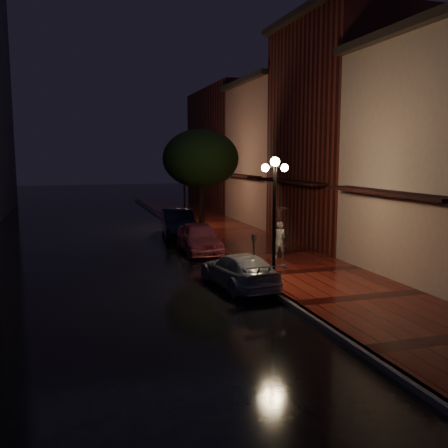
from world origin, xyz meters
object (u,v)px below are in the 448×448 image
object	(u,v)px
streetlamp_far	(184,187)
parking_meter	(254,250)
silver_car	(239,270)
navy_car	(178,223)
woman_with_umbrella	(280,224)
pink_car	(199,238)
street_tree	(201,160)
streetlamp_near	(274,212)

from	to	relation	value
streetlamp_far	parking_meter	size ratio (longest dim) A/B	2.91
silver_car	streetlamp_far	bearing A→B (deg)	-101.04
navy_car	woman_with_umbrella	bearing A→B (deg)	-64.23
pink_car	navy_car	world-z (taller)	navy_car
streetlamp_far	navy_car	bearing A→B (deg)	-110.36
navy_car	streetlamp_far	bearing A→B (deg)	76.38
silver_car	street_tree	bearing A→B (deg)	-103.76
silver_car	streetlamp_near	bearing A→B (deg)	160.00
navy_car	woman_with_umbrella	distance (m)	8.35
navy_car	streetlamp_near	bearing A→B (deg)	-78.51
street_tree	woman_with_umbrella	size ratio (longest dim) A/B	2.56
silver_car	parking_meter	distance (m)	1.55
street_tree	woman_with_umbrella	distance (m)	7.99
street_tree	woman_with_umbrella	bearing A→B (deg)	-78.54
streetlamp_far	parking_meter	bearing A→B (deg)	-90.91
woman_with_umbrella	navy_car	bearing A→B (deg)	-61.16
streetlamp_near	parking_meter	world-z (taller)	streetlamp_near
parking_meter	streetlamp_near	bearing A→B (deg)	-99.70
pink_car	silver_car	bearing A→B (deg)	-89.81
streetlamp_near	street_tree	bearing A→B (deg)	88.65
streetlamp_near	silver_car	world-z (taller)	streetlamp_near
pink_car	streetlamp_near	bearing A→B (deg)	-79.79
navy_car	parking_meter	distance (m)	10.06
streetlamp_far	streetlamp_near	bearing A→B (deg)	-90.00
streetlamp_near	streetlamp_far	xyz separation A→B (m)	(0.00, 14.00, 0.00)
streetlamp_near	pink_car	bearing A→B (deg)	98.08
pink_car	navy_car	bearing A→B (deg)	92.13
streetlamp_far	woman_with_umbrella	size ratio (longest dim) A/B	1.90
streetlamp_far	woman_with_umbrella	bearing A→B (deg)	-80.41
street_tree	silver_car	bearing A→B (deg)	-97.58
streetlamp_near	woman_with_umbrella	world-z (taller)	streetlamp_near
streetlamp_near	silver_car	xyz separation A→B (m)	(-1.17, 0.29, -2.01)
woman_with_umbrella	parking_meter	distance (m)	2.99
streetlamp_near	silver_car	distance (m)	2.34
street_tree	streetlamp_near	bearing A→B (deg)	-91.35
silver_car	woman_with_umbrella	bearing A→B (deg)	-137.76
streetlamp_near	parking_meter	size ratio (longest dim) A/B	2.91
streetlamp_near	silver_car	bearing A→B (deg)	166.18
woman_with_umbrella	parking_meter	bearing A→B (deg)	57.74
streetlamp_far	parking_meter	distance (m)	12.68
streetlamp_far	silver_car	world-z (taller)	streetlamp_far
pink_car	street_tree	bearing A→B (deg)	76.43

